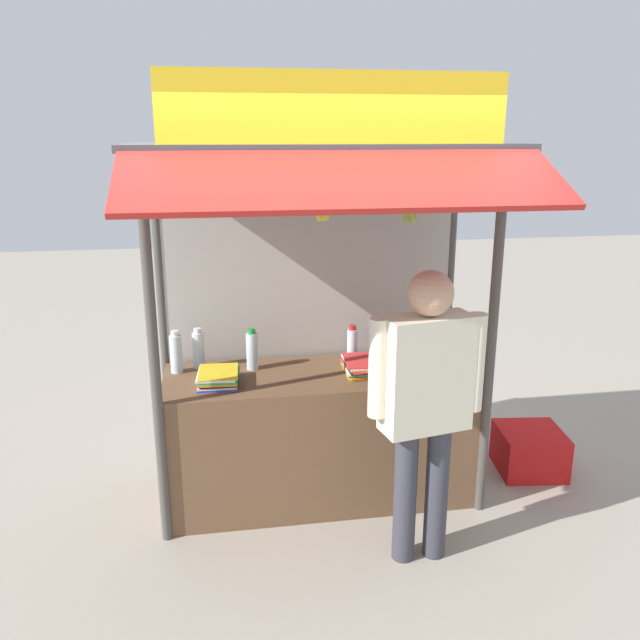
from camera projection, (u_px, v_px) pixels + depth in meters
name	position (u px, v px, depth m)	size (l,w,h in m)	color
ground_plane	(320.00, 493.00, 4.32)	(20.00, 20.00, 0.00)	#9E9384
stall_counter	(320.00, 435.00, 4.20)	(1.95, 0.69, 0.86)	brown
stall_structure	(318.00, 260.00, 3.94)	(2.15, 1.47, 2.61)	#4C4742
water_bottle_back_left	(198.00, 349.00, 4.15)	(0.07, 0.07, 0.27)	silver
water_bottle_left	(176.00, 353.00, 4.07)	(0.08, 0.08, 0.27)	silver
water_bottle_front_left	(252.00, 350.00, 4.13)	(0.08, 0.08, 0.27)	silver
water_bottle_center	(352.00, 345.00, 4.27)	(0.07, 0.07, 0.25)	silver
magazine_stack_far_right	(218.00, 377.00, 3.90)	(0.27, 0.32, 0.08)	blue
magazine_stack_rear_center	(424.00, 379.00, 3.93)	(0.24, 0.30, 0.05)	blue
magazine_stack_mid_left	(363.00, 366.00, 4.09)	(0.26, 0.33, 0.08)	orange
banana_bunch_leftmost	(410.00, 209.00, 3.43)	(0.11, 0.11, 0.28)	#332D23
banana_bunch_inner_left	(322.00, 208.00, 3.36)	(0.09, 0.09, 0.26)	#332D23
vendor_person	(426.00, 393.00, 3.41)	(0.63, 0.29, 1.65)	#383842
plastic_crate	(529.00, 450.00, 4.58)	(0.44, 0.44, 0.31)	red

